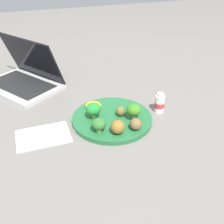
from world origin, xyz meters
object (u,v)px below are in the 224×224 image
at_px(pepper_ring_front_right, 93,106).
at_px(laptop, 25,78).
at_px(knife, 40,132).
at_px(meatball_center, 120,111).
at_px(broccoli_floret_back_right, 99,124).
at_px(broccoli_floret_back_left, 134,110).
at_px(meatball_mid_left, 118,127).
at_px(yogurt_bottle, 159,103).
at_px(broccoli_floret_mid_right, 93,109).
at_px(fork, 41,138).
at_px(napkin, 43,136).
at_px(meatball_front_left, 136,124).
at_px(plate, 112,119).

height_order(pepper_ring_front_right, laptop, laptop).
bearing_deg(knife, meatball_center, 179.93).
height_order(broccoli_floret_back_right, laptop, laptop).
height_order(broccoli_floret_back_left, meatball_mid_left, broccoli_floret_back_left).
bearing_deg(yogurt_bottle, broccoli_floret_mid_right, -3.04).
xyz_separation_m(fork, laptop, (0.02, -0.42, 0.03)).
distance_m(broccoli_floret_back_right, meatball_center, 0.12).
xyz_separation_m(napkin, knife, (0.01, -0.02, 0.00)).
bearing_deg(broccoli_floret_back_left, broccoli_floret_mid_right, -22.30).
height_order(broccoli_floret_mid_right, meatball_center, broccoli_floret_mid_right).
height_order(broccoli_floret_back_right, meatball_mid_left, broccoli_floret_back_right).
height_order(broccoli_floret_mid_right, napkin, broccoli_floret_mid_right).
bearing_deg(fork, meatball_front_left, 168.07).
height_order(broccoli_floret_mid_right, laptop, laptop).
bearing_deg(pepper_ring_front_right, laptop, -53.03).
bearing_deg(napkin, yogurt_bottle, -178.06).
bearing_deg(plate, pepper_ring_front_right, -63.80).
relative_size(broccoli_floret_back_right, knife, 0.33).
bearing_deg(pepper_ring_front_right, meatball_center, 131.83).
bearing_deg(meatball_mid_left, meatball_front_left, 179.88).
height_order(broccoli_floret_mid_right, meatball_front_left, broccoli_floret_mid_right).
bearing_deg(napkin, meatball_mid_left, 160.40).
distance_m(broccoli_floret_back_left, pepper_ring_front_right, 0.17).
xyz_separation_m(meatball_center, meatball_mid_left, (0.05, 0.10, 0.01)).
relative_size(broccoli_floret_back_left, fork, 0.48).
relative_size(pepper_ring_front_right, fork, 0.49).
bearing_deg(broccoli_floret_back_left, napkin, -4.63).
bearing_deg(broccoli_floret_back_left, meatball_center, -51.40).
bearing_deg(broccoli_floret_mid_right, fork, 13.83).
bearing_deg(plate, laptop, -55.26).
xyz_separation_m(meatball_mid_left, pepper_ring_front_right, (0.03, -0.18, -0.02)).
relative_size(napkin, laptop, 0.44).
distance_m(pepper_ring_front_right, napkin, 0.22).
height_order(meatball_mid_left, yogurt_bottle, yogurt_bottle).
relative_size(broccoli_floret_back_right, pepper_ring_front_right, 0.82).
distance_m(broccoli_floret_mid_right, meatball_front_left, 0.16).
bearing_deg(broccoli_floret_back_left, laptop, -51.85).
bearing_deg(pepper_ring_front_right, knife, 22.15).
bearing_deg(laptop, pepper_ring_front_right, 126.97).
height_order(knife, laptop, laptop).
bearing_deg(napkin, fork, 67.24).
height_order(pepper_ring_front_right, knife, pepper_ring_front_right).
distance_m(plate, laptop, 0.47).
distance_m(broccoli_floret_mid_right, meatball_mid_left, 0.12).
height_order(napkin, yogurt_bottle, yogurt_bottle).
bearing_deg(meatball_mid_left, broccoli_floret_back_right, -26.24).
distance_m(meatball_mid_left, pepper_ring_front_right, 0.19).
distance_m(broccoli_floret_back_right, pepper_ring_front_right, 0.16).
bearing_deg(meatball_mid_left, plate, -98.31).
distance_m(broccoli_floret_back_right, laptop, 0.50).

